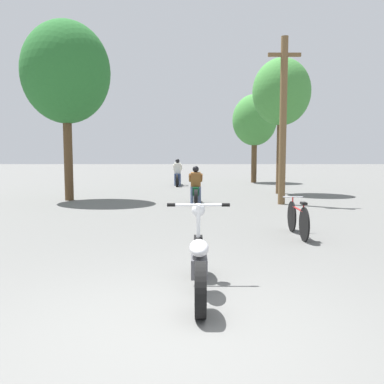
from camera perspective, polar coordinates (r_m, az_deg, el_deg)
The scene contains 9 objects.
ground_plane at distance 4.34m, azimuth -1.02°, elevation -18.43°, with size 120.00×120.00×0.00m, color #60605E.
utility_pole at distance 14.28m, azimuth 12.90°, elevation 9.93°, with size 1.10×0.24×5.62m.
roadside_tree_right_near at distance 18.16m, azimuth 12.68°, elevation 13.39°, with size 2.47×2.22×5.77m.
roadside_tree_right_far at distance 24.59m, azimuth 9.01°, elevation 9.88°, with size 2.61×2.35×5.20m.
roadside_tree_left at distance 16.01m, azimuth -17.05°, elevation 15.66°, with size 3.21×2.89×6.52m.
motorcycle_foreground at distance 5.17m, azimuth 1.22°, elevation -9.72°, with size 0.85×2.03×1.08m.
motorcycle_rider_lead at distance 14.04m, azimuth 0.75°, elevation 0.36°, with size 0.50×1.96×1.32m.
motorcycle_rider_far at distance 21.95m, azimuth -1.81°, elevation 2.32°, with size 0.50×2.17×1.44m.
bicycle_parked at distance 8.89m, azimuth 14.85°, elevation -3.69°, with size 0.44×1.70×0.80m.
Camera 1 is at (0.09, -3.97, 1.76)m, focal length 38.00 mm.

